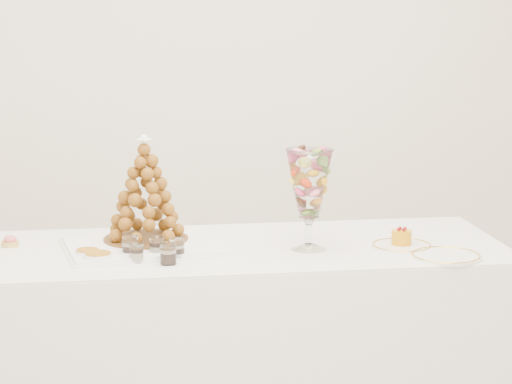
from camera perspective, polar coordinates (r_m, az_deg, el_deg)
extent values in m
cube|color=white|center=(5.22, -2.53, 8.49)|extent=(4.50, 0.04, 2.80)
cube|color=white|center=(1.27, 8.52, 0.81)|extent=(4.50, 0.04, 2.80)
cube|color=white|center=(3.80, -0.42, -8.49)|extent=(1.94, 0.84, 0.71)
cube|color=white|center=(3.70, -0.43, -3.18)|extent=(1.93, 0.83, 0.01)
cube|color=white|center=(3.69, -6.42, -3.05)|extent=(0.62, 0.52, 0.02)
cylinder|color=white|center=(3.65, 3.02, -3.11)|extent=(0.13, 0.13, 0.02)
cylinder|color=white|center=(3.64, 3.03, -2.27)|extent=(0.03, 0.03, 0.09)
sphere|color=white|center=(3.63, 3.04, -1.59)|extent=(0.04, 0.04, 0.04)
cylinder|color=white|center=(3.71, 8.33, -3.08)|extent=(0.22, 0.22, 0.01)
cylinder|color=white|center=(3.59, 10.80, -3.63)|extent=(0.25, 0.25, 0.01)
cylinder|color=tan|center=(3.80, -13.87, -2.89)|extent=(0.07, 0.07, 0.02)
ellipsoid|color=#DE5B6C|center=(3.80, -13.88, -2.64)|extent=(0.05, 0.05, 0.03)
cylinder|color=white|center=(3.56, -7.20, -3.10)|extent=(0.07, 0.07, 0.08)
cylinder|color=white|center=(3.56, -5.68, -3.13)|extent=(0.06, 0.06, 0.07)
cylinder|color=white|center=(3.53, -4.54, -3.24)|extent=(0.06, 0.06, 0.07)
cylinder|color=white|center=(3.49, -6.85, -3.48)|extent=(0.06, 0.06, 0.07)
cylinder|color=white|center=(3.45, -5.04, -3.53)|extent=(0.06, 0.06, 0.07)
cylinder|color=white|center=(3.58, -9.60, -3.52)|extent=(0.09, 0.09, 0.03)
cylinder|color=white|center=(3.51, -9.02, -3.74)|extent=(0.10, 0.10, 0.03)
cylinder|color=brown|center=(3.74, -6.31, -2.66)|extent=(0.31, 0.31, 0.01)
cone|color=brown|center=(3.70, -6.37, 0.23)|extent=(0.32, 0.32, 0.38)
sphere|color=white|center=(3.67, -6.43, 2.96)|extent=(0.04, 0.04, 0.04)
cylinder|color=orange|center=(3.71, 8.32, -2.58)|extent=(0.07, 0.07, 0.05)
sphere|color=maroon|center=(3.71, 8.50, -2.07)|extent=(0.01, 0.01, 0.01)
sphere|color=maroon|center=(3.72, 8.23, -2.05)|extent=(0.01, 0.01, 0.01)
sphere|color=maroon|center=(3.70, 8.16, -2.11)|extent=(0.01, 0.01, 0.01)
sphere|color=maroon|center=(3.70, 8.44, -2.13)|extent=(0.01, 0.01, 0.01)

